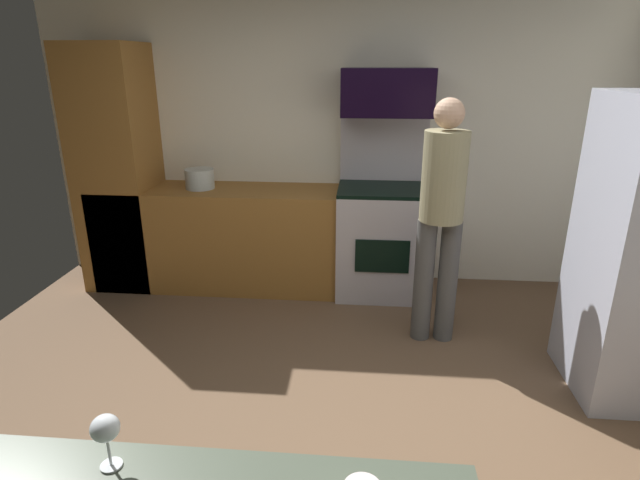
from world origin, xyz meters
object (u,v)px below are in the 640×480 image
Objects in this scene: oven_range at (381,235)px; microwave at (387,92)px; person_cook at (441,212)px; stock_pot at (200,179)px; wine_glass_far at (105,430)px.

oven_range is 2.06× the size of microwave.
oven_range is 0.88× the size of person_cook.
stock_pot is (-1.59, 0.01, 0.47)m from oven_range.
person_cook is at bearing -65.51° from oven_range.
stock_pot is at bearing 103.42° from wine_glass_far.
person_cook is 6.95× the size of stock_pot.
person_cook reaches higher than wine_glass_far.
person_cook is 2.12m from stock_pot.
stock_pot is (-1.96, 0.82, 0.01)m from person_cook.
stock_pot is (-0.76, 3.17, -0.04)m from wine_glass_far.
oven_range reaches higher than stock_pot.
microwave is 0.43× the size of person_cook.
stock_pot is (-1.59, -0.08, -0.73)m from microwave.
oven_range is 1.66m from stock_pot.
oven_range is 9.24× the size of wine_glass_far.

